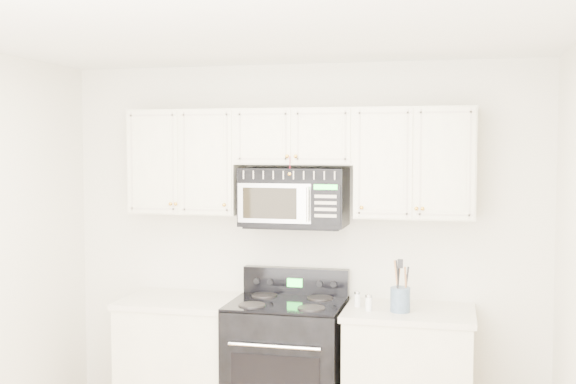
% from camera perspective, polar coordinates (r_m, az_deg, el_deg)
% --- Properties ---
extents(room, '(3.51, 3.51, 2.61)m').
position_cam_1_polar(room, '(3.61, -4.74, -7.66)').
color(room, '#91764C').
rests_on(room, ground).
extents(base_cabinet_left, '(0.86, 0.65, 0.92)m').
position_cam_1_polar(base_cabinet_left, '(5.40, -8.18, -13.43)').
color(base_cabinet_left, '#EDE9C9').
rests_on(base_cabinet_left, ground).
extents(base_cabinet_right, '(0.86, 0.65, 0.92)m').
position_cam_1_polar(base_cabinet_right, '(5.07, 9.51, -14.60)').
color(base_cabinet_right, '#EDE9C9').
rests_on(base_cabinet_right, ground).
extents(range, '(0.77, 0.70, 1.12)m').
position_cam_1_polar(range, '(5.15, -0.08, -13.56)').
color(range, black).
rests_on(range, ground).
extents(upper_cabinets, '(2.44, 0.37, 0.75)m').
position_cam_1_polar(upper_cabinets, '(5.07, 0.73, 2.80)').
color(upper_cabinets, '#EDE9C9').
rests_on(upper_cabinets, ground).
extents(microwave, '(0.73, 0.42, 0.41)m').
position_cam_1_polar(microwave, '(5.07, 0.49, -0.38)').
color(microwave, black).
rests_on(microwave, ground).
extents(utensil_crock, '(0.13, 0.13, 0.34)m').
position_cam_1_polar(utensil_crock, '(4.84, 8.86, -8.29)').
color(utensil_crock, slate).
rests_on(utensil_crock, base_cabinet_right).
extents(shaker_salt, '(0.04, 0.04, 0.10)m').
position_cam_1_polar(shaker_salt, '(4.97, 5.51, -8.41)').
color(shaker_salt, white).
rests_on(shaker_salt, base_cabinet_right).
extents(shaker_pepper, '(0.05, 0.05, 0.11)m').
position_cam_1_polar(shaker_pepper, '(4.85, 6.40, -8.68)').
color(shaker_pepper, white).
rests_on(shaker_pepper, base_cabinet_right).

